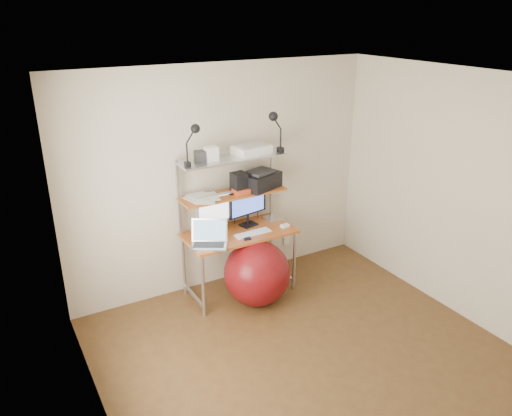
{
  "coord_description": "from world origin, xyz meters",
  "views": [
    {
      "loc": [
        -2.28,
        -2.94,
        3.01
      ],
      "look_at": [
        0.05,
        1.15,
        1.11
      ],
      "focal_mm": 35.0,
      "sensor_mm": 36.0,
      "label": 1
    }
  ],
  "objects_px": {
    "monitor_black": "(248,204)",
    "laptop": "(209,239)",
    "printer": "(260,180)",
    "exercise_ball": "(257,273)",
    "monitor_silver": "(215,211)"
  },
  "relations": [
    {
      "from": "monitor_black",
      "to": "laptop",
      "type": "height_order",
      "value": "monitor_black"
    },
    {
      "from": "monitor_silver",
      "to": "printer",
      "type": "relative_size",
      "value": 0.94
    },
    {
      "from": "monitor_black",
      "to": "laptop",
      "type": "relative_size",
      "value": 1.07
    },
    {
      "from": "monitor_black",
      "to": "laptop",
      "type": "xyz_separation_m",
      "value": [
        -0.58,
        -0.24,
        -0.19
      ]
    },
    {
      "from": "monitor_silver",
      "to": "printer",
      "type": "height_order",
      "value": "printer"
    },
    {
      "from": "monitor_silver",
      "to": "exercise_ball",
      "type": "xyz_separation_m",
      "value": [
        0.28,
        -0.42,
        -0.63
      ]
    },
    {
      "from": "monitor_black",
      "to": "laptop",
      "type": "distance_m",
      "value": 0.66
    },
    {
      "from": "monitor_black",
      "to": "exercise_ball",
      "type": "bearing_deg",
      "value": -115.95
    },
    {
      "from": "monitor_silver",
      "to": "monitor_black",
      "type": "bearing_deg",
      "value": -2.12
    },
    {
      "from": "monitor_silver",
      "to": "exercise_ball",
      "type": "relative_size",
      "value": 0.65
    },
    {
      "from": "monitor_black",
      "to": "exercise_ball",
      "type": "distance_m",
      "value": 0.77
    },
    {
      "from": "monitor_black",
      "to": "printer",
      "type": "bearing_deg",
      "value": -10.39
    },
    {
      "from": "monitor_black",
      "to": "printer",
      "type": "distance_m",
      "value": 0.3
    },
    {
      "from": "laptop",
      "to": "exercise_ball",
      "type": "distance_m",
      "value": 0.66
    },
    {
      "from": "printer",
      "to": "exercise_ball",
      "type": "xyz_separation_m",
      "value": [
        -0.28,
        -0.42,
        -0.89
      ]
    }
  ]
}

